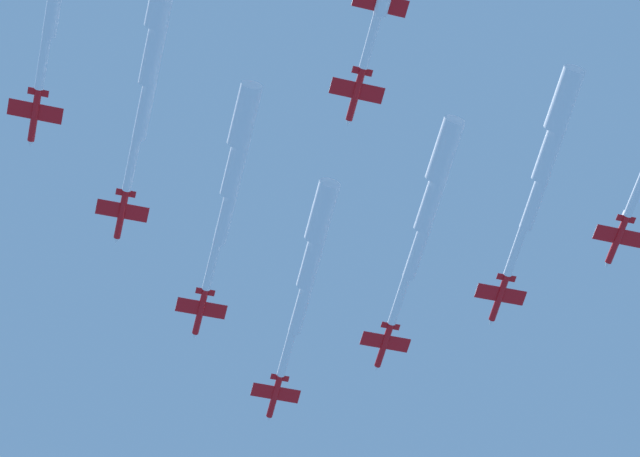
{
  "coord_description": "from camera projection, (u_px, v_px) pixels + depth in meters",
  "views": [
    {
      "loc": [
        24.7,
        -96.15,
        -41.55
      ],
      "look_at": [
        0.0,
        0.0,
        148.53
      ],
      "focal_mm": 74.33,
      "sensor_mm": 36.0,
      "label": 1
    }
  ],
  "objects": [
    {
      "name": "jet_starboard_mid",
      "position": [
        548.0,
        153.0,
        206.73
      ],
      "size": [
        24.35,
        42.83,
        3.77
      ],
      "color": "red"
    },
    {
      "name": "jet_starboard_inner",
      "position": [
        430.0,
        203.0,
        212.3
      ],
      "size": [
        25.74,
        43.74,
        3.82
      ],
      "color": "red"
    },
    {
      "name": "jet_port_inner",
      "position": [
        234.0,
        169.0,
        208.03
      ],
      "size": [
        24.97,
        42.75,
        3.81
      ],
      "color": "red"
    },
    {
      "name": "jet_lead",
      "position": [
        310.0,
        262.0,
        216.74
      ],
      "size": [
        24.99,
        43.4,
        3.77
      ],
      "color": "red"
    },
    {
      "name": "jet_port_mid",
      "position": [
        152.0,
        54.0,
        200.38
      ],
      "size": [
        25.7,
        44.3,
        3.83
      ],
      "color": "red"
    }
  ]
}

